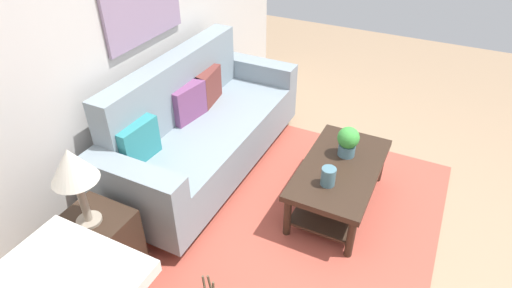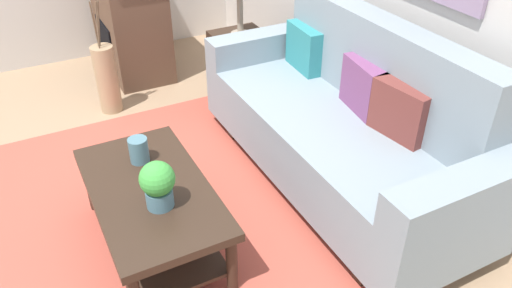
% 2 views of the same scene
% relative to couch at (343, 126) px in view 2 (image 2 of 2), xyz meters
% --- Properties ---
extents(ground_plane, '(9.29, 9.29, 0.00)m').
position_rel_couch_xyz_m(ground_plane, '(-0.23, -1.57, -0.43)').
color(ground_plane, '#9E7F60').
extents(area_rug, '(2.52, 2.14, 0.01)m').
position_rel_couch_xyz_m(area_rug, '(-0.23, -1.07, -0.42)').
color(area_rug, '#B24C3D').
rests_on(area_rug, ground_plane).
extents(couch, '(2.20, 0.84, 1.08)m').
position_rel_couch_xyz_m(couch, '(0.00, 0.00, 0.00)').
color(couch, gray).
rests_on(couch, ground_plane).
extents(throw_pillow_teal, '(0.37, 0.14, 0.32)m').
position_rel_couch_xyz_m(throw_pillow_teal, '(-0.68, 0.13, 0.25)').
color(throw_pillow_teal, teal).
rests_on(throw_pillow_teal, couch).
extents(throw_pillow_plum, '(0.37, 0.17, 0.32)m').
position_rel_couch_xyz_m(throw_pillow_plum, '(0.00, 0.13, 0.25)').
color(throw_pillow_plum, '#7A4270').
rests_on(throw_pillow_plum, couch).
extents(throw_pillow_maroon, '(0.37, 0.17, 0.32)m').
position_rel_couch_xyz_m(throw_pillow_maroon, '(0.34, 0.13, 0.25)').
color(throw_pillow_maroon, brown).
rests_on(throw_pillow_maroon, couch).
extents(coffee_table, '(1.10, 0.60, 0.43)m').
position_rel_couch_xyz_m(coffee_table, '(0.04, -1.29, -0.12)').
color(coffee_table, '#332319').
rests_on(coffee_table, ground_plane).
extents(tabletop_vase, '(0.11, 0.11, 0.15)m').
position_rel_couch_xyz_m(tabletop_vase, '(-0.22, -1.26, 0.07)').
color(tabletop_vase, slate).
rests_on(tabletop_vase, coffee_table).
extents(potted_plant_tabletop, '(0.18, 0.18, 0.26)m').
position_rel_couch_xyz_m(potted_plant_tabletop, '(0.21, -1.28, 0.14)').
color(potted_plant_tabletop, slate).
rests_on(potted_plant_tabletop, coffee_table).
extents(side_table, '(0.44, 0.44, 0.56)m').
position_rel_couch_xyz_m(side_table, '(-1.40, -0.04, -0.15)').
color(side_table, '#332319').
rests_on(side_table, ground_plane).
extents(fireplace, '(1.02, 0.58, 1.16)m').
position_rel_couch_xyz_m(fireplace, '(-2.33, -0.72, 0.16)').
color(fireplace, brown).
rests_on(fireplace, ground_plane).
extents(floor_vase, '(0.18, 0.18, 0.57)m').
position_rel_couch_xyz_m(floor_vase, '(-1.66, -1.13, -0.15)').
color(floor_vase, tan).
rests_on(floor_vase, ground_plane).
extents(floor_vase_branch_a, '(0.02, 0.05, 0.36)m').
position_rel_couch_xyz_m(floor_vase_branch_a, '(-1.64, -1.13, 0.32)').
color(floor_vase_branch_a, brown).
rests_on(floor_vase_branch_a, floor_vase).
extents(floor_vase_branch_b, '(0.04, 0.05, 0.36)m').
position_rel_couch_xyz_m(floor_vase_branch_b, '(-1.67, -1.11, 0.32)').
color(floor_vase_branch_b, brown).
rests_on(floor_vase_branch_b, floor_vase).
extents(floor_vase_branch_c, '(0.02, 0.02, 0.36)m').
position_rel_couch_xyz_m(floor_vase_branch_c, '(-1.67, -1.15, 0.32)').
color(floor_vase_branch_c, brown).
rests_on(floor_vase_branch_c, floor_vase).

